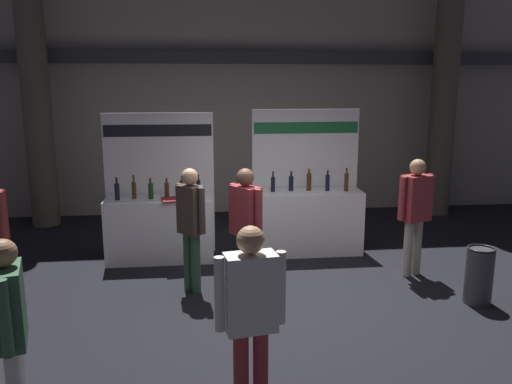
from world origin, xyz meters
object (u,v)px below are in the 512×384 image
at_px(trash_bin, 479,275).
at_px(visitor_8, 415,207).
at_px(visitor_2, 10,322).
at_px(visitor_6, 251,308).
at_px(visitor_5, 191,221).
at_px(exhibitor_booth_1, 308,216).
at_px(visitor_1, 245,221).
at_px(exhibitor_booth_0, 160,222).

bearing_deg(trash_bin, visitor_8, 112.94).
xyz_separation_m(trash_bin, visitor_2, (-4.83, -1.90, 0.58)).
bearing_deg(trash_bin, visitor_6, -147.27).
bearing_deg(trash_bin, visitor_5, 167.51).
height_order(exhibitor_booth_1, visitor_1, exhibitor_booth_1).
bearing_deg(trash_bin, visitor_2, -158.51).
height_order(visitor_1, visitor_2, visitor_1).
height_order(visitor_1, visitor_6, visitor_1).
height_order(exhibitor_booth_0, visitor_2, exhibitor_booth_0).
xyz_separation_m(exhibitor_booth_0, exhibitor_booth_1, (2.33, 0.10, 0.01)).
distance_m(visitor_5, visitor_6, 2.77).
bearing_deg(exhibitor_booth_1, visitor_2, -127.54).
bearing_deg(exhibitor_booth_0, visitor_2, -101.61).
bearing_deg(visitor_5, exhibitor_booth_1, 84.12).
xyz_separation_m(visitor_1, visitor_6, (-0.19, -2.52, -0.01)).
bearing_deg(visitor_8, visitor_5, -16.80).
bearing_deg(visitor_6, exhibitor_booth_1, -116.98).
bearing_deg(visitor_8, visitor_1, -10.93).
bearing_deg(exhibitor_booth_1, visitor_6, -107.98).
height_order(exhibitor_booth_0, visitor_6, exhibitor_booth_0).
bearing_deg(exhibitor_booth_1, trash_bin, -52.61).
xyz_separation_m(exhibitor_booth_1, trash_bin, (1.68, -2.20, -0.24)).
distance_m(exhibitor_booth_0, visitor_1, 1.96).
bearing_deg(visitor_2, exhibitor_booth_1, 127.43).
xyz_separation_m(visitor_1, visitor_2, (-2.00, -2.48, -0.04)).
distance_m(exhibitor_booth_0, visitor_6, 4.17).
bearing_deg(exhibitor_booth_1, visitor_8, -43.49).
bearing_deg(visitor_6, visitor_5, -88.74).
height_order(exhibitor_booth_1, visitor_5, exhibitor_booth_1).
distance_m(visitor_2, visitor_5, 2.99).
xyz_separation_m(exhibitor_booth_0, trash_bin, (4.01, -2.10, -0.22)).
relative_size(exhibitor_booth_0, visitor_1, 1.35).
height_order(trash_bin, visitor_6, visitor_6).
relative_size(visitor_5, visitor_8, 0.98).
xyz_separation_m(exhibitor_booth_1, visitor_8, (1.25, -1.19, 0.40)).
height_order(trash_bin, visitor_8, visitor_8).
height_order(exhibitor_booth_1, trash_bin, exhibitor_booth_1).
bearing_deg(visitor_1, trash_bin, -136.03).
bearing_deg(visitor_5, visitor_6, -33.29).
bearing_deg(exhibitor_booth_1, visitor_1, -125.48).
xyz_separation_m(visitor_2, visitor_8, (4.40, 2.91, 0.06)).
distance_m(exhibitor_booth_0, exhibitor_booth_1, 2.33).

